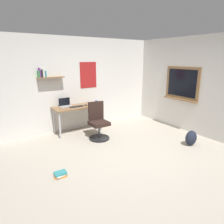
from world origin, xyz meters
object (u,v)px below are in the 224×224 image
object	(u,v)px
office_chair	(98,123)
coffee_mug	(96,102)
desk	(78,109)
computer_mouse	(86,105)
laptop	(65,105)
keyboard	(76,106)
book_stack_on_floor	(60,174)
backpack	(191,138)

from	to	relation	value
office_chair	coffee_mug	world-z (taller)	office_chair
desk	computer_mouse	world-z (taller)	computer_mouse
laptop	computer_mouse	distance (m)	0.56
office_chair	computer_mouse	size ratio (longest dim) A/B	9.13
keyboard	coffee_mug	bearing A→B (deg)	4.47
keyboard	computer_mouse	size ratio (longest dim) A/B	3.56
desk	keyboard	distance (m)	0.14
office_chair	book_stack_on_floor	world-z (taller)	office_chair
coffee_mug	book_stack_on_floor	bearing A→B (deg)	-133.73
book_stack_on_floor	desk	bearing A→B (deg)	57.21
backpack	book_stack_on_floor	size ratio (longest dim) A/B	1.52
laptop	book_stack_on_floor	xyz separation A→B (m)	(-0.92, -2.03, -0.76)
desk	book_stack_on_floor	world-z (taller)	desk
coffee_mug	book_stack_on_floor	size ratio (longest dim) A/B	0.38
desk	laptop	bearing A→B (deg)	155.43
backpack	keyboard	bearing A→B (deg)	130.43
coffee_mug	backpack	xyz separation A→B (m)	(1.29, -2.31, -0.61)
laptop	computer_mouse	world-z (taller)	laptop
desk	keyboard	bearing A→B (deg)	-133.64
office_chair	coffee_mug	xyz separation A→B (m)	(0.34, 0.70, 0.39)
laptop	coffee_mug	bearing A→B (deg)	-10.29
office_chair	backpack	bearing A→B (deg)	-44.75
backpack	book_stack_on_floor	distance (m)	3.11
desk	coffee_mug	xyz separation A→B (m)	(0.57, -0.02, 0.13)
office_chair	laptop	bearing A→B (deg)	121.91
book_stack_on_floor	office_chair	bearing A→B (deg)	39.10
keyboard	coffee_mug	world-z (taller)	coffee_mug
laptop	coffee_mug	distance (m)	0.89
laptop	backpack	world-z (taller)	laptop
computer_mouse	book_stack_on_floor	world-z (taller)	computer_mouse
laptop	keyboard	xyz separation A→B (m)	(0.24, -0.21, -0.04)
desk	laptop	size ratio (longest dim) A/B	4.34
office_chair	backpack	size ratio (longest dim) A/B	2.60
laptop	coffee_mug	world-z (taller)	laptop
desk	computer_mouse	distance (m)	0.25
computer_mouse	laptop	bearing A→B (deg)	157.94
office_chair	laptop	distance (m)	1.08
office_chair	coffee_mug	size ratio (longest dim) A/B	10.33
keyboard	desk	bearing A→B (deg)	46.36
keyboard	coffee_mug	size ratio (longest dim) A/B	4.02
laptop	computer_mouse	xyz separation A→B (m)	(0.52, -0.21, -0.04)
office_chair	coffee_mug	distance (m)	0.87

